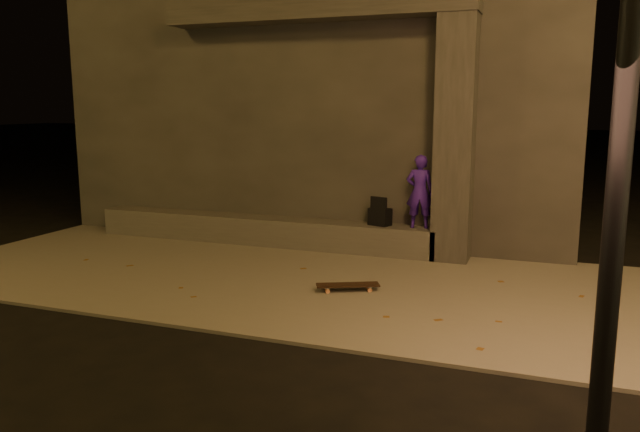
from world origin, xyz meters
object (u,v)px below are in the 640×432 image
at_px(column, 455,140).
at_px(skateboard, 348,285).
at_px(skateboarder, 420,192).
at_px(backpack, 380,215).

xyz_separation_m(column, skateboard, (-0.96, -2.13, -1.73)).
bearing_deg(skateboarder, column, 171.28).
relative_size(skateboarder, skateboard, 1.40).
height_order(column, backpack, column).
bearing_deg(backpack, column, 19.73).
xyz_separation_m(column, backpack, (-1.12, 0.00, -1.19)).
height_order(column, skateboarder, column).
bearing_deg(backpack, skateboard, -65.92).
relative_size(column, backpack, 7.78).
relative_size(skateboarder, backpack, 2.44).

